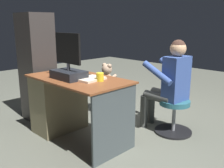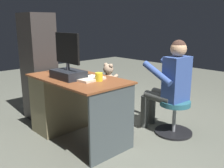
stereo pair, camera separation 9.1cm
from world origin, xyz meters
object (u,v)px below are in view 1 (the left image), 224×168
object	(u,v)px
monitor	(68,67)
person	(170,79)
keyboard	(87,76)
teddy_bear	(107,75)
visitor_chair	(174,114)
desk	(63,101)
office_chair_teddy	(107,98)
computer_mouse	(68,72)
cup	(100,77)
tv_remote	(58,75)

from	to	relation	value
monitor	person	size ratio (longest dim) A/B	0.43
keyboard	teddy_bear	world-z (taller)	teddy_bear
visitor_chair	person	bearing A→B (deg)	4.28
desk	office_chair_teddy	distance (m)	0.89
desk	keyboard	xyz separation A→B (m)	(-0.36, -0.10, 0.36)
teddy_bear	person	distance (m)	1.04
keyboard	office_chair_teddy	bearing A→B (deg)	-59.17
computer_mouse	cup	world-z (taller)	cup
computer_mouse	visitor_chair	world-z (taller)	computer_mouse
cup	tv_remote	distance (m)	0.58
teddy_bear	office_chair_teddy	bearing A→B (deg)	90.00
desk	computer_mouse	xyz separation A→B (m)	(-0.04, -0.07, 0.37)
keyboard	monitor	bearing A→B (deg)	69.53
cup	visitor_chair	distance (m)	1.11
desk	visitor_chair	bearing A→B (deg)	-137.00
tv_remote	office_chair_teddy	bearing A→B (deg)	-97.19
monitor	office_chair_teddy	distance (m)	1.22
desk	monitor	bearing A→B (deg)	161.43
desk	visitor_chair	world-z (taller)	desk
cup	teddy_bear	bearing A→B (deg)	-48.35
keyboard	teddy_bear	distance (m)	0.92
cup	office_chair_teddy	world-z (taller)	cup
cup	visitor_chair	world-z (taller)	cup
office_chair_teddy	teddy_bear	xyz separation A→B (m)	(0.00, -0.01, 0.35)
computer_mouse	person	world-z (taller)	person
computer_mouse	teddy_bear	bearing A→B (deg)	-80.00
desk	tv_remote	distance (m)	0.38
monitor	keyboard	world-z (taller)	monitor
computer_mouse	office_chair_teddy	size ratio (longest dim) A/B	0.19
teddy_bear	monitor	bearing A→B (deg)	111.65
person	visitor_chair	bearing A→B (deg)	-175.72
desk	office_chair_teddy	world-z (taller)	desk
monitor	person	bearing A→B (deg)	-122.03
computer_mouse	office_chair_teddy	distance (m)	0.97
visitor_chair	keyboard	bearing A→B (deg)	52.16
desk	tv_remote	xyz separation A→B (m)	(-0.06, 0.09, 0.36)
keyboard	computer_mouse	bearing A→B (deg)	5.32
computer_mouse	monitor	bearing A→B (deg)	145.99
cup	teddy_bear	distance (m)	1.10
computer_mouse	tv_remote	bearing A→B (deg)	97.17
keyboard	office_chair_teddy	distance (m)	1.04
monitor	visitor_chair	size ratio (longest dim) A/B	1.08
monitor	visitor_chair	xyz separation A→B (m)	(-0.73, -1.04, -0.63)
tv_remote	desk	bearing A→B (deg)	-73.11
keyboard	visitor_chair	xyz separation A→B (m)	(-0.66, -0.85, -0.51)
monitor	teddy_bear	size ratio (longest dim) A/B	1.47
monitor	tv_remote	xyz separation A→B (m)	(0.22, -0.00, -0.12)
desk	office_chair_teddy	xyz separation A→B (m)	(0.10, -0.86, -0.16)
desk	person	bearing A→B (deg)	-134.72
person	teddy_bear	bearing A→B (deg)	3.67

